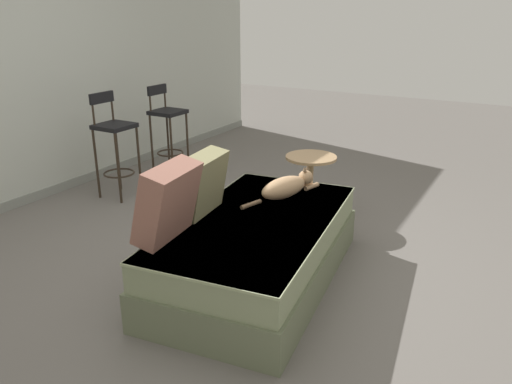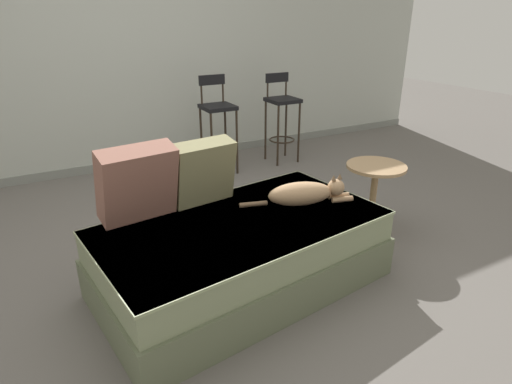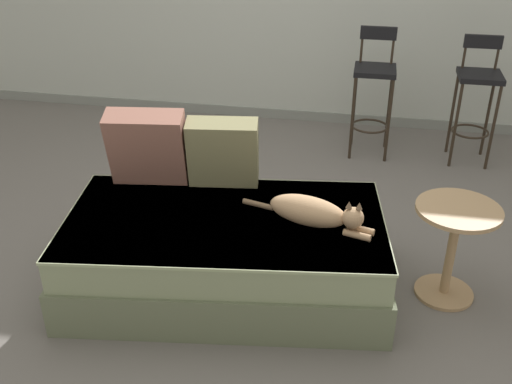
{
  "view_description": "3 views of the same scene",
  "coord_description": "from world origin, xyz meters",
  "px_view_note": "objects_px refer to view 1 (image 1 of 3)",
  "views": [
    {
      "loc": [
        -2.6,
        -1.89,
        1.74
      ],
      "look_at": [
        0.15,
        -0.3,
        0.57
      ],
      "focal_mm": 35.0,
      "sensor_mm": 36.0,
      "label": 1
    },
    {
      "loc": [
        -1.01,
        -2.43,
        1.59
      ],
      "look_at": [
        0.15,
        -0.3,
        0.57
      ],
      "focal_mm": 30.0,
      "sensor_mm": 36.0,
      "label": 2
    },
    {
      "loc": [
        0.68,
        -3.04,
        2.09
      ],
      "look_at": [
        0.15,
        -0.3,
        0.57
      ],
      "focal_mm": 42.0,
      "sensor_mm": 36.0,
      "label": 3
    }
  ],
  "objects_px": {
    "couch": "(258,249)",
    "bar_stool_by_doorway": "(167,124)",
    "throw_pillow_middle": "(203,183)",
    "side_table": "(310,177)",
    "cat": "(287,187)",
    "bar_stool_near_window": "(114,139)",
    "throw_pillow_corner": "(168,202)"
  },
  "relations": [
    {
      "from": "throw_pillow_middle",
      "to": "side_table",
      "type": "xyz_separation_m",
      "value": [
        1.29,
        -0.2,
        -0.3
      ]
    },
    {
      "from": "throw_pillow_corner",
      "to": "throw_pillow_middle",
      "type": "height_order",
      "value": "throw_pillow_corner"
    },
    {
      "from": "couch",
      "to": "throw_pillow_middle",
      "type": "height_order",
      "value": "throw_pillow_middle"
    },
    {
      "from": "couch",
      "to": "bar_stool_near_window",
      "type": "relative_size",
      "value": 1.82
    },
    {
      "from": "cat",
      "to": "side_table",
      "type": "distance_m",
      "value": 0.77
    },
    {
      "from": "throw_pillow_middle",
      "to": "bar_stool_by_doorway",
      "type": "height_order",
      "value": "bar_stool_by_doorway"
    },
    {
      "from": "bar_stool_by_doorway",
      "to": "bar_stool_near_window",
      "type": "bearing_deg",
      "value": 179.99
    },
    {
      "from": "throw_pillow_corner",
      "to": "side_table",
      "type": "distance_m",
      "value": 1.76
    },
    {
      "from": "couch",
      "to": "side_table",
      "type": "distance_m",
      "value": 1.22
    },
    {
      "from": "couch",
      "to": "bar_stool_by_doorway",
      "type": "bearing_deg",
      "value": 52.85
    },
    {
      "from": "throw_pillow_middle",
      "to": "cat",
      "type": "height_order",
      "value": "throw_pillow_middle"
    },
    {
      "from": "bar_stool_near_window",
      "to": "couch",
      "type": "bearing_deg",
      "value": -110.11
    },
    {
      "from": "couch",
      "to": "throw_pillow_corner",
      "type": "relative_size",
      "value": 3.91
    },
    {
      "from": "throw_pillow_corner",
      "to": "cat",
      "type": "bearing_deg",
      "value": -15.94
    },
    {
      "from": "throw_pillow_middle",
      "to": "bar_stool_near_window",
      "type": "height_order",
      "value": "bar_stool_near_window"
    },
    {
      "from": "throw_pillow_corner",
      "to": "couch",
      "type": "bearing_deg",
      "value": -30.57
    },
    {
      "from": "cat",
      "to": "bar_stool_near_window",
      "type": "relative_size",
      "value": 0.72
    },
    {
      "from": "side_table",
      "to": "bar_stool_near_window",
      "type": "bearing_deg",
      "value": 104.38
    },
    {
      "from": "bar_stool_by_doorway",
      "to": "side_table",
      "type": "distance_m",
      "value": 1.87
    },
    {
      "from": "throw_pillow_corner",
      "to": "side_table",
      "type": "xyz_separation_m",
      "value": [
        1.72,
        -0.15,
        -0.32
      ]
    },
    {
      "from": "throw_pillow_corner",
      "to": "throw_pillow_middle",
      "type": "xyz_separation_m",
      "value": [
        0.43,
        0.06,
        -0.02
      ]
    },
    {
      "from": "throw_pillow_middle",
      "to": "bar_stool_by_doorway",
      "type": "distance_m",
      "value": 2.29
    },
    {
      "from": "couch",
      "to": "bar_stool_near_window",
      "type": "height_order",
      "value": "bar_stool_near_window"
    },
    {
      "from": "throw_pillow_corner",
      "to": "bar_stool_near_window",
      "type": "xyz_separation_m",
      "value": [
        1.25,
        1.69,
        -0.11
      ]
    },
    {
      "from": "couch",
      "to": "throw_pillow_corner",
      "type": "xyz_separation_m",
      "value": [
        -0.52,
        0.31,
        0.45
      ]
    },
    {
      "from": "couch",
      "to": "bar_stool_by_doorway",
      "type": "xyz_separation_m",
      "value": [
        1.51,
        1.99,
        0.34
      ]
    },
    {
      "from": "throw_pillow_middle",
      "to": "side_table",
      "type": "relative_size",
      "value": 0.77
    },
    {
      "from": "couch",
      "to": "cat",
      "type": "bearing_deg",
      "value": 3.12
    },
    {
      "from": "throw_pillow_middle",
      "to": "cat",
      "type": "distance_m",
      "value": 0.67
    },
    {
      "from": "bar_stool_by_doorway",
      "to": "throw_pillow_middle",
      "type": "bearing_deg",
      "value": -134.52
    },
    {
      "from": "couch",
      "to": "cat",
      "type": "relative_size",
      "value": 2.54
    },
    {
      "from": "throw_pillow_corner",
      "to": "cat",
      "type": "xyz_separation_m",
      "value": [
        0.98,
        -0.28,
        -0.16
      ]
    }
  ]
}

